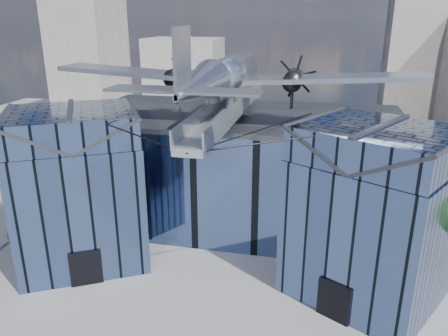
# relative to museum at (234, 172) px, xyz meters

# --- Properties ---
(ground_plane) EXTENTS (120.00, 120.00, 0.00)m
(ground_plane) POSITION_rel_museum_xyz_m (-0.00, -5.82, -5.54)
(ground_plane) COLOR gray
(museum) EXTENTS (32.88, 24.50, 17.60)m
(museum) POSITION_rel_museum_xyz_m (0.00, 0.00, 0.00)
(museum) COLOR #425886
(museum) RESTS_ON ground
(bg_towers) EXTENTS (77.00, 24.50, 26.00)m
(bg_towers) POSITION_rel_museum_xyz_m (1.45, 44.67, 4.47)
(bg_towers) COLOR gray
(bg_towers) RESTS_ON ground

